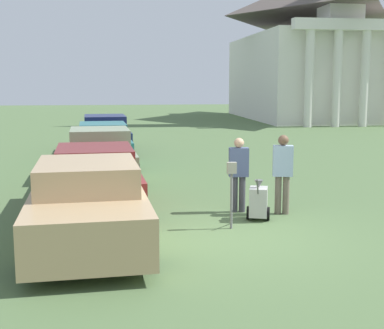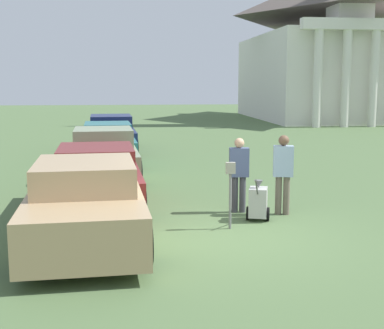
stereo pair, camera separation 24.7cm
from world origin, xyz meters
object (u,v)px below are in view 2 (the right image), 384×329
parked_car_navy (111,135)px  person_worker (239,170)px  person_supervisor (283,170)px  parked_car_tan (86,203)px  parked_car_sage (104,155)px  parked_car_teal (108,144)px  equipment_cart (258,202)px  parking_meter (230,183)px  church (319,45)px  parked_car_maroon (96,177)px

parked_car_navy → person_worker: bearing=-77.3°
person_supervisor → parked_car_tan: bearing=32.0°
parked_car_sage → person_supervisor: (4.05, -4.99, 0.29)m
parked_car_tan → parked_car_teal: bearing=86.7°
parked_car_navy → equipment_cart: size_ratio=5.36×
parked_car_teal → person_worker: bearing=-71.1°
parking_meter → person_worker: size_ratio=0.80×
parked_car_sage → person_worker: 5.65m
parked_car_sage → parked_car_navy: parked_car_navy is taller
parked_car_sage → person_supervisor: size_ratio=2.79×
parked_car_tan → equipment_cart: parked_car_tan is taller
parked_car_sage → church: church is taller
parked_car_maroon → equipment_cart: bearing=-32.6°
parking_meter → parked_car_maroon: bearing=137.5°
parked_car_navy → church: (15.39, 18.60, 5.02)m
parked_car_navy → parked_car_maroon: bearing=-93.3°
parked_car_maroon → parked_car_navy: parked_car_navy is taller
parked_car_maroon → equipment_cart: parked_car_maroon is taller
church → equipment_cart: bearing=-111.6°
parking_meter → equipment_cart: (0.69, 0.57, -0.53)m
parked_car_teal → equipment_cart: bearing=-71.4°
parked_car_maroon → parked_car_teal: size_ratio=1.00×
parked_car_sage → person_worker: bearing=-59.4°
parked_car_tan → person_worker: person_worker is taller
parked_car_tan → person_worker: size_ratio=3.09×
parked_car_tan → parked_car_maroon: parked_car_tan is taller
parked_car_teal → parked_car_navy: bearing=86.7°
parked_car_maroon → equipment_cart: 3.92m
parked_car_tan → parked_car_sage: 6.48m
parking_meter → equipment_cart: size_ratio=1.32×
parked_car_teal → person_worker: (3.15, -7.74, 0.26)m
parked_car_tan → parked_car_maroon: bearing=86.7°
equipment_cart → parked_car_navy: bearing=123.9°
parked_car_navy → parking_meter: size_ratio=4.07×
parked_car_tan → parked_car_navy: (0.00, 12.75, -0.00)m
parked_car_navy → person_supervisor: bearing=-73.5°
person_worker → person_supervisor: size_ratio=0.95×
person_supervisor → equipment_cart: size_ratio=1.73×
parked_car_navy → parked_car_tan: bearing=-93.3°
parked_car_maroon → person_supervisor: 4.32m
parking_meter → church: church is taller
person_supervisor → church: (11.34, 29.87, 4.74)m
parked_car_sage → parked_car_teal: 3.05m
person_worker → church: 32.36m
person_worker → church: size_ratio=0.08×
parked_car_sage → parked_car_teal: bearing=86.7°
person_supervisor → equipment_cart: bearing=46.3°
parked_car_sage → parked_car_navy: size_ratio=0.90×
parked_car_sage → parked_car_teal: parked_car_sage is taller
parking_meter → church: 33.73m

